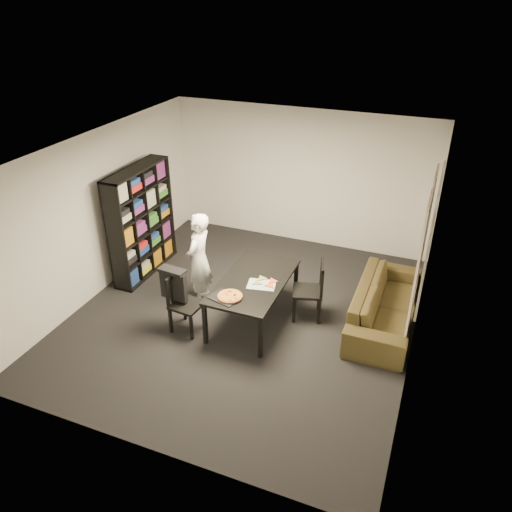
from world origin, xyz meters
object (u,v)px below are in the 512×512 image
at_px(person, 199,259).
at_px(chair_left, 182,298).
at_px(dining_table, 254,284).
at_px(bookshelf, 141,222).
at_px(sofa, 385,305).
at_px(chair_right, 314,287).
at_px(pepperoni_pizza, 230,296).
at_px(baking_tray, 225,297).

bearing_deg(person, chair_left, 5.53).
bearing_deg(dining_table, bookshelf, 163.99).
xyz_separation_m(dining_table, sofa, (1.86, 0.65, -0.32)).
height_order(bookshelf, dining_table, bookshelf).
bearing_deg(bookshelf, chair_right, -4.85).
bearing_deg(sofa, person, 100.07).
distance_m(chair_right, sofa, 1.10).
xyz_separation_m(chair_left, chair_right, (1.70, 0.98, 0.02)).
bearing_deg(pepperoni_pizza, bookshelf, 151.00).
xyz_separation_m(pepperoni_pizza, sofa, (1.99, 1.20, -0.40)).
bearing_deg(sofa, dining_table, 109.34).
relative_size(bookshelf, chair_left, 2.10).
relative_size(dining_table, baking_tray, 4.17).
distance_m(person, baking_tray, 1.06).
xyz_separation_m(bookshelf, baking_tray, (2.13, -1.24, -0.25)).
relative_size(dining_table, chair_left, 1.84).
xyz_separation_m(bookshelf, dining_table, (2.33, -0.67, -0.32)).
relative_size(bookshelf, person, 1.24).
bearing_deg(chair_left, bookshelf, 54.61).
distance_m(bookshelf, baking_tray, 2.47).
height_order(person, sofa, person).
distance_m(chair_left, baking_tray, 0.72).
bearing_deg(bookshelf, sofa, -0.21).
distance_m(baking_tray, pepperoni_pizza, 0.07).
bearing_deg(dining_table, person, 171.23).
xyz_separation_m(chair_left, pepperoni_pizza, (0.76, 0.03, 0.21)).
height_order(chair_left, pepperoni_pizza, chair_left).
xyz_separation_m(dining_table, baking_tray, (-0.20, -0.57, 0.07)).
relative_size(dining_table, chair_right, 1.77).
height_order(chair_right, pepperoni_pizza, chair_right).
relative_size(chair_left, pepperoni_pizza, 2.59).
bearing_deg(pepperoni_pizza, sofa, 31.11).
distance_m(bookshelf, person, 1.46).
bearing_deg(bookshelf, baking_tray, -30.16).
height_order(bookshelf, chair_right, bookshelf).
relative_size(chair_right, pepperoni_pizza, 2.69).
distance_m(dining_table, chair_right, 0.91).
xyz_separation_m(dining_table, pepperoni_pizza, (-0.13, -0.55, 0.09)).
relative_size(bookshelf, chair_right, 2.02).
bearing_deg(chair_left, baking_tray, -83.15).
distance_m(person, sofa, 2.91).
xyz_separation_m(bookshelf, sofa, (4.19, -0.02, -0.63)).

